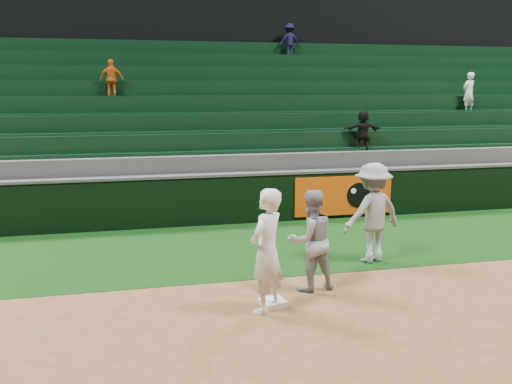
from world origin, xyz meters
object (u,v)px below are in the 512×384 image
first_base (273,303)px  base_coach (373,213)px  first_baseman (267,251)px  baserunner (311,240)px

first_base → base_coach: (2.44, 1.75, 0.92)m
first_baseman → first_base: bearing=-172.7°
baserunner → base_coach: base_coach is taller
first_base → first_baseman: 0.93m
first_base → first_baseman: bearing=-127.9°
baserunner → base_coach: size_ratio=0.88×
first_base → first_baseman: size_ratio=0.19×
first_baseman → base_coach: base_coach is taller
first_base → base_coach: size_ratio=0.19×
first_baseman → baserunner: bearing=173.5°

